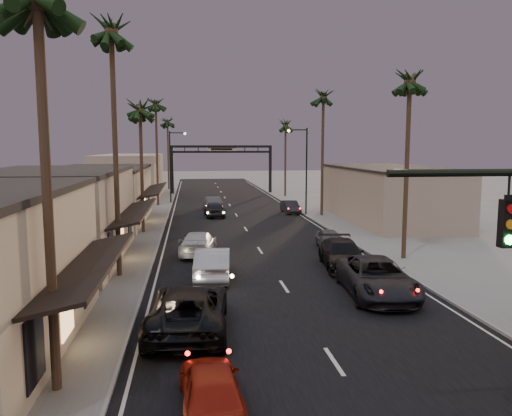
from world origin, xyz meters
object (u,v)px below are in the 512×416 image
object	(u,v)px
palm_lc	(140,104)
oncoming_pickup	(188,309)
arch	(222,157)
curbside_black	(343,254)
oncoming_red	(211,387)
palm_ld	(156,101)
palm_far	(167,120)
palm_rc	(286,122)
palm_lb	(111,24)
palm_rb	(323,93)
streetlight_left	(172,161)
palm_ra	(410,74)
streetlight_right	(304,164)
oncoming_silver	(213,263)
curbside_near	(376,277)

from	to	relation	value
palm_lc	oncoming_pickup	xyz separation A→B (m)	(3.79, -22.57, -9.58)
arch	oncoming_pickup	world-z (taller)	arch
oncoming_pickup	curbside_black	bearing A→B (deg)	-130.66
oncoming_red	oncoming_pickup	world-z (taller)	oncoming_pickup
palm_ld	palm_far	distance (m)	23.02
palm_rc	oncoming_pickup	distance (m)	53.19
palm_rc	palm_far	bearing A→B (deg)	140.36
palm_lc	palm_rc	xyz separation A→B (m)	(17.20, 28.00, 0.00)
palm_far	palm_ld	bearing A→B (deg)	-90.75
palm_lb	palm_rc	distance (m)	45.48
palm_lc	oncoming_pickup	distance (m)	24.81
palm_rb	streetlight_left	bearing A→B (deg)	137.95
palm_ra	oncoming_red	bearing A→B (deg)	-127.55
palm_lb	palm_rb	xyz separation A→B (m)	(17.20, 22.00, -0.97)
oncoming_red	palm_rc	bearing A→B (deg)	-105.47
palm_rc	arch	bearing A→B (deg)	145.11
palm_rb	curbside_black	world-z (taller)	palm_rb
palm_rb	palm_ld	bearing A→B (deg)	147.40
streetlight_right	streetlight_left	xyz separation A→B (m)	(-13.84, 13.00, 0.00)
oncoming_silver	curbside_near	xyz separation A→B (m)	(7.64, -4.11, 0.03)
streetlight_right	curbside_near	distance (m)	28.54
streetlight_right	oncoming_pickup	distance (m)	33.97
palm_rc	palm_far	world-z (taller)	palm_far
arch	palm_far	bearing A→B (deg)	136.05
streetlight_left	oncoming_red	bearing A→B (deg)	-86.91
palm_far	oncoming_pickup	xyz separation A→B (m)	(3.49, -64.57, -10.55)
palm_lb	palm_ra	size ratio (longest dim) A/B	1.15
arch	streetlight_left	size ratio (longest dim) A/B	1.69
arch	palm_lb	distance (m)	49.39
oncoming_silver	curbside_near	size ratio (longest dim) A/B	0.81
palm_lc	palm_far	bearing A→B (deg)	89.59
oncoming_red	curbside_black	xyz separation A→B (m)	(8.32, 15.09, 0.12)
streetlight_right	curbside_black	bearing A→B (deg)	-97.04
palm_rb	oncoming_silver	distance (m)	28.41
palm_lb	oncoming_silver	size ratio (longest dim) A/B	2.92
palm_lc	oncoming_silver	size ratio (longest dim) A/B	2.35
palm_ld	palm_rc	bearing A→B (deg)	27.62
streetlight_left	palm_rc	bearing A→B (deg)	21.14
curbside_near	oncoming_silver	bearing A→B (deg)	156.37
curbside_near	palm_ra	bearing A→B (deg)	62.11
oncoming_pickup	curbside_black	size ratio (longest dim) A/B	1.14
streetlight_left	curbside_black	size ratio (longest dim) A/B	1.60
streetlight_left	curbside_black	xyz separation A→B (m)	(11.05, -35.55, -4.51)
palm_ra	oncoming_red	xyz separation A→B (m)	(-12.79, -16.64, -10.75)
arch	palm_far	world-z (taller)	palm_far
streetlight_left	oncoming_silver	distance (m)	37.37
arch	palm_lb	world-z (taller)	palm_lb
curbside_near	curbside_black	distance (m)	5.50
palm_ld	palm_ra	world-z (taller)	palm_ld
palm_lb	palm_far	distance (m)	56.03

